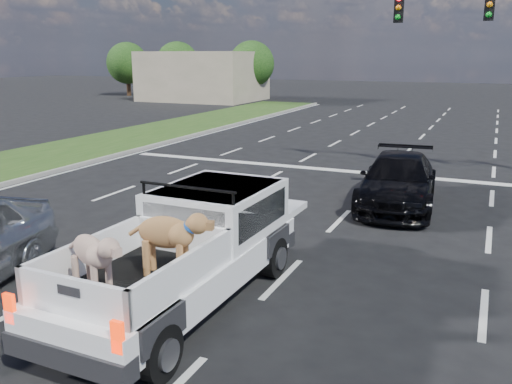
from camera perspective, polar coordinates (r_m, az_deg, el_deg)
ground at (r=10.98m, az=-5.86°, el=-7.62°), size 160.00×160.00×0.00m
road_markings at (r=16.71m, az=5.28°, el=0.08°), size 17.75×60.00×0.01m
grass_median_left at (r=22.62m, az=-24.05°, el=2.73°), size 5.00×60.00×0.10m
curb_left at (r=20.88m, az=-19.50°, el=2.34°), size 0.15×60.00×0.14m
building_left at (r=51.41m, az=-5.56°, el=12.05°), size 10.00×8.00×4.40m
tree_far_a at (r=58.53m, az=-13.39°, el=13.06°), size 4.20×4.20×5.40m
tree_far_b at (r=55.14m, az=-8.27°, el=13.24°), size 4.20×4.20×5.40m
tree_far_c at (r=51.37m, az=-0.46°, el=13.32°), size 4.20×4.20×5.40m
pickup_truck at (r=9.12m, az=-7.24°, el=-5.95°), size 2.12×5.41×2.01m
black_coupe at (r=15.44m, az=14.72°, el=1.15°), size 2.37×4.99×1.40m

